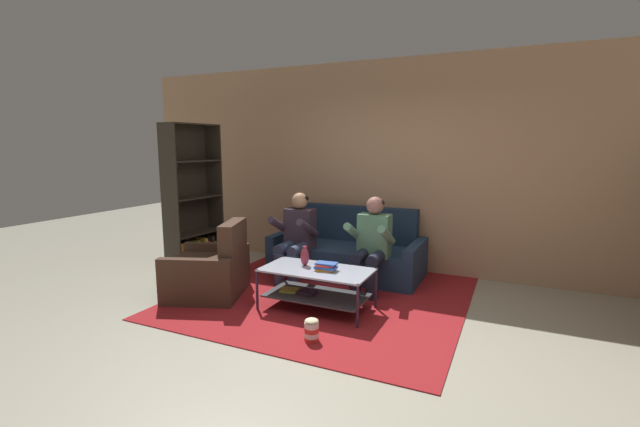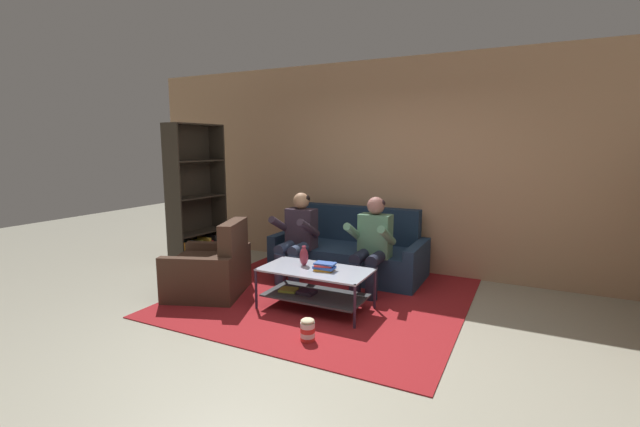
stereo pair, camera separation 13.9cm
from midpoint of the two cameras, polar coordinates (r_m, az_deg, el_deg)
ground at (r=4.12m, az=1.28°, el=-15.99°), size 16.80×16.80×0.00m
back_partition at (r=6.05m, az=11.41°, el=6.13°), size 8.40×0.12×2.90m
couch at (r=5.86m, az=4.68°, el=-5.34°), size 2.01×0.91×0.90m
person_seated_left at (r=5.52m, az=-2.32°, el=-2.70°), size 0.50×0.58×1.14m
person_seated_right at (r=5.12m, az=7.73°, el=-3.72°), size 0.50×0.58×1.14m
coffee_table at (r=4.62m, az=0.12°, el=-9.19°), size 1.16×0.60×0.45m
area_rug at (r=5.21m, az=2.13°, el=-10.43°), size 3.13×3.29×0.01m
vase at (r=4.67m, az=-1.30°, el=-5.74°), size 0.10×0.10×0.22m
book_stack at (r=4.51m, az=1.48°, el=-7.10°), size 0.23×0.18×0.08m
bookshelf at (r=6.34m, az=-15.75°, el=-0.56°), size 0.38×0.88×2.04m
armchair at (r=5.22m, az=-13.60°, el=-7.41°), size 1.06×1.09×0.88m
popcorn_tub at (r=3.97m, az=-0.62°, el=-15.27°), size 0.13×0.13×0.22m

